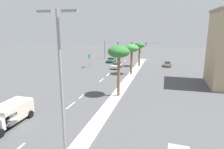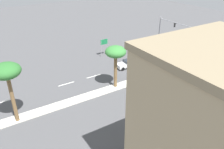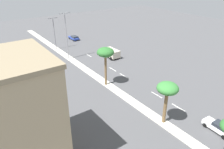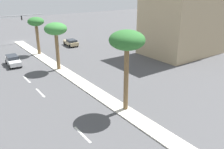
% 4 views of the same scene
% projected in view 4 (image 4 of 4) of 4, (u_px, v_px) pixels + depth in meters
% --- Properties ---
extents(ground_plane, '(160.00, 160.00, 0.00)m').
position_uv_depth(ground_plane, '(110.00, 102.00, 25.53)').
color(ground_plane, '#4C4C4F').
extents(lane_stripe_near, '(0.20, 2.80, 0.01)m').
position_uv_depth(lane_stripe_near, '(8.00, 60.00, 39.60)').
color(lane_stripe_near, silver).
rests_on(lane_stripe_near, ground).
extents(lane_stripe_center, '(0.20, 2.80, 0.01)m').
position_uv_depth(lane_stripe_center, '(27.00, 79.00, 31.62)').
color(lane_stripe_center, silver).
rests_on(lane_stripe_center, ground).
extents(lane_stripe_front, '(0.20, 2.80, 0.01)m').
position_uv_depth(lane_stripe_front, '(40.00, 93.00, 27.70)').
color(lane_stripe_front, silver).
rests_on(lane_stripe_front, ground).
extents(lane_stripe_mid, '(0.20, 2.80, 0.01)m').
position_uv_depth(lane_stripe_mid, '(82.00, 134.00, 19.98)').
color(lane_stripe_mid, silver).
rests_on(lane_stripe_mid, ground).
extents(commercial_building, '(13.78, 9.90, 13.90)m').
position_uv_depth(commercial_building, '(184.00, 15.00, 41.58)').
color(commercial_building, tan).
rests_on(commercial_building, ground).
extents(palm_tree_center, '(2.80, 2.80, 6.56)m').
position_uv_depth(palm_tree_center, '(36.00, 24.00, 41.21)').
color(palm_tree_center, brown).
rests_on(palm_tree_center, median_curb).
extents(palm_tree_outboard, '(3.21, 3.21, 6.86)m').
position_uv_depth(palm_tree_outboard, '(56.00, 30.00, 33.28)').
color(palm_tree_outboard, brown).
rests_on(palm_tree_outboard, median_curb).
extents(palm_tree_right, '(3.36, 3.36, 7.97)m').
position_uv_depth(palm_tree_right, '(127.00, 43.00, 21.54)').
color(palm_tree_right, brown).
rests_on(palm_tree_right, median_curb).
extents(sedan_tan_outboard, '(2.04, 4.20, 1.40)m').
position_uv_depth(sedan_tan_outboard, '(71.00, 42.00, 48.88)').
color(sedan_tan_outboard, tan).
rests_on(sedan_tan_outboard, ground).
extents(sedan_white_inboard, '(2.06, 4.49, 1.48)m').
position_uv_depth(sedan_white_inboard, '(13.00, 60.00, 37.06)').
color(sedan_white_inboard, silver).
rests_on(sedan_white_inboard, ground).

